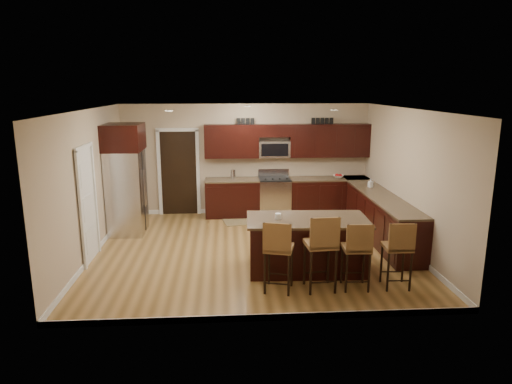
{
  "coord_description": "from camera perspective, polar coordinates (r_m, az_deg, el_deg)",
  "views": [
    {
      "loc": [
        -0.5,
        -8.35,
        3.1
      ],
      "look_at": [
        0.09,
        0.4,
        1.07
      ],
      "focal_mm": 32.0,
      "sensor_mm": 36.0,
      "label": 1
    }
  ],
  "objects": [
    {
      "name": "floor_mat",
      "position": [
        10.78,
        -1.5,
        -3.64
      ],
      "size": [
        1.07,
        0.82,
        0.01
      ],
      "primitive_type": "cube",
      "rotation": [
        0.0,
        0.0,
        0.2
      ],
      "color": "olive",
      "rests_on": "floor"
    },
    {
      "name": "wall_right",
      "position": [
        9.22,
        18.53,
        1.42
      ],
      "size": [
        0.0,
        5.5,
        5.5
      ],
      "primitive_type": "plane",
      "rotation": [
        1.57,
        0.0,
        -1.57
      ],
      "color": "tan",
      "rests_on": "floor"
    },
    {
      "name": "stool_extra",
      "position": [
        7.42,
        17.41,
        -6.59
      ],
      "size": [
        0.43,
        0.43,
        1.1
      ],
      "rotation": [
        0.0,
        0.0,
        -0.04
      ],
      "color": "olive",
      "rests_on": "floor"
    },
    {
      "name": "refrigerator",
      "position": [
        10.06,
        -15.95,
        1.69
      ],
      "size": [
        0.79,
        0.96,
        2.35
      ],
      "color": "silver",
      "rests_on": "floor"
    },
    {
      "name": "pantry_door",
      "position": [
        8.68,
        -20.35,
        -1.65
      ],
      "size": [
        0.03,
        0.8,
        2.04
      ],
      "primitive_type": "cube",
      "color": "white",
      "rests_on": "floor"
    },
    {
      "name": "doorway",
      "position": [
        11.34,
        -9.62,
        2.34
      ],
      "size": [
        0.85,
        0.03,
        2.06
      ],
      "primitive_type": "cube",
      "color": "black",
      "rests_on": "floor"
    },
    {
      "name": "canister_short",
      "position": [
        11.01,
        -2.94,
        2.02
      ],
      "size": [
        0.11,
        0.11,
        0.16
      ],
      "primitive_type": "cylinder",
      "color": "silver",
      "rests_on": "base_cabinets"
    },
    {
      "name": "upper_cabinets",
      "position": [
        11.12,
        4.17,
        6.51
      ],
      "size": [
        4.0,
        0.33,
        0.8
      ],
      "color": "black",
      "rests_on": "wall_back"
    },
    {
      "name": "island",
      "position": [
        7.93,
        6.35,
        -6.72
      ],
      "size": [
        2.09,
        1.16,
        0.92
      ],
      "rotation": [
        0.0,
        0.0,
        -0.04
      ],
      "color": "black",
      "rests_on": "floor"
    },
    {
      "name": "canister_tall",
      "position": [
        11.0,
        -2.89,
        2.2
      ],
      "size": [
        0.12,
        0.12,
        0.23
      ],
      "primitive_type": "cylinder",
      "color": "silver",
      "rests_on": "base_cabinets"
    },
    {
      "name": "soap_bottle",
      "position": [
        10.41,
        14.13,
        1.1
      ],
      "size": [
        0.11,
        0.11,
        0.19
      ],
      "primitive_type": "imported",
      "rotation": [
        0.0,
        0.0,
        0.28
      ],
      "color": "#B2B2B2",
      "rests_on": "base_cabinets"
    },
    {
      "name": "island_jar",
      "position": [
        7.69,
        2.77,
        -3.05
      ],
      "size": [
        0.1,
        0.1,
        0.1
      ],
      "primitive_type": "cylinder",
      "color": "white",
      "rests_on": "island"
    },
    {
      "name": "range",
      "position": [
        11.18,
        2.31,
        -0.56
      ],
      "size": [
        0.76,
        0.64,
        1.11
      ],
      "color": "silver",
      "rests_on": "floor"
    },
    {
      "name": "microwave",
      "position": [
        11.12,
        2.28,
        5.39
      ],
      "size": [
        0.76,
        0.31,
        0.4
      ],
      "primitive_type": "cube",
      "color": "silver",
      "rests_on": "upper_cabinets"
    },
    {
      "name": "wall_back",
      "position": [
        11.25,
        -1.27,
        4.1
      ],
      "size": [
        6.0,
        0.0,
        6.0
      ],
      "primitive_type": "plane",
      "rotation": [
        1.57,
        0.0,
        0.0
      ],
      "color": "tan",
      "rests_on": "floor"
    },
    {
      "name": "letter_decor",
      "position": [
        11.06,
        3.47,
        8.85
      ],
      "size": [
        2.2,
        0.03,
        0.15
      ],
      "primitive_type": null,
      "color": "black",
      "rests_on": "upper_cabinets"
    },
    {
      "name": "ceiling",
      "position": [
        8.38,
        -0.44,
        10.31
      ],
      "size": [
        6.0,
        6.0,
        0.0
      ],
      "primitive_type": "plane",
      "rotation": [
        3.14,
        0.0,
        0.0
      ],
      "color": "silver",
      "rests_on": "wall_back"
    },
    {
      "name": "wall_left",
      "position": [
        8.89,
        -20.1,
        0.89
      ],
      "size": [
        0.0,
        5.5,
        5.5
      ],
      "primitive_type": "plane",
      "rotation": [
        1.57,
        0.0,
        1.57
      ],
      "color": "tan",
      "rests_on": "floor"
    },
    {
      "name": "floor",
      "position": [
        8.92,
        -0.41,
        -7.28
      ],
      "size": [
        6.0,
        6.0,
        0.0
      ],
      "primitive_type": "plane",
      "color": "olive",
      "rests_on": "ground"
    },
    {
      "name": "base_cabinets",
      "position": [
        10.43,
        9.59,
        -1.8
      ],
      "size": [
        4.02,
        3.96,
        0.92
      ],
      "color": "black",
      "rests_on": "floor"
    },
    {
      "name": "stool_mid",
      "position": [
        7.05,
        8.25,
        -6.48
      ],
      "size": [
        0.49,
        0.49,
        1.22
      ],
      "rotation": [
        0.0,
        0.0,
        0.08
      ],
      "color": "olive",
      "rests_on": "floor"
    },
    {
      "name": "stool_right",
      "position": [
        7.21,
        12.55,
        -6.86
      ],
      "size": [
        0.43,
        0.43,
        1.1
      ],
      "rotation": [
        0.0,
        0.0,
        -0.04
      ],
      "color": "olive",
      "rests_on": "floor"
    },
    {
      "name": "fruit_bowl",
      "position": [
        11.35,
        10.25,
        1.93
      ],
      "size": [
        0.32,
        0.32,
        0.06
      ],
      "primitive_type": "imported",
      "rotation": [
        0.0,
        0.0,
        -0.26
      ],
      "color": "silver",
      "rests_on": "base_cabinets"
    },
    {
      "name": "stool_left",
      "position": [
        6.96,
        2.78,
        -7.03
      ],
      "size": [
        0.52,
        0.52,
        1.14
      ],
      "rotation": [
        0.0,
        0.0,
        -0.27
      ],
      "color": "olive",
      "rests_on": "floor"
    }
  ]
}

